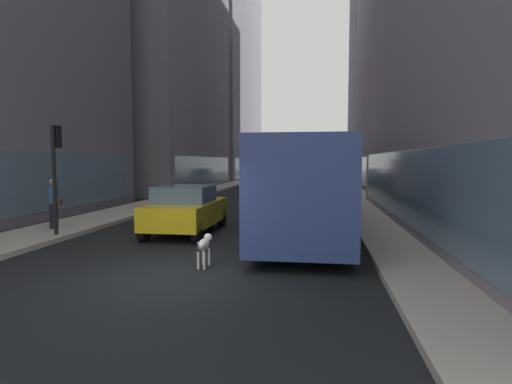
% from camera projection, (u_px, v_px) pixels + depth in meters
% --- Properties ---
extents(ground_plane, '(120.00, 120.00, 0.00)m').
position_uv_depth(ground_plane, '(287.00, 184.00, 43.22)').
color(ground_plane, black).
extents(sidewalk_left, '(2.40, 110.00, 0.15)m').
position_uv_depth(sidewalk_left, '(234.00, 183.00, 44.06)').
color(sidewalk_left, '#ADA89E').
rests_on(sidewalk_left, ground).
extents(sidewalk_right, '(2.40, 110.00, 0.15)m').
position_uv_depth(sidewalk_right, '(342.00, 184.00, 42.37)').
color(sidewalk_right, '#9E9991').
rests_on(sidewalk_right, ground).
extents(building_left_mid, '(11.17, 18.27, 27.39)m').
position_uv_depth(building_left_mid, '(144.00, 31.00, 35.59)').
color(building_left_mid, slate).
rests_on(building_left_mid, ground).
extents(building_left_far, '(11.14, 23.61, 28.40)m').
position_uv_depth(building_left_far, '(211.00, 78.00, 58.11)').
color(building_left_far, slate).
rests_on(building_left_far, ground).
extents(building_right_far, '(8.94, 15.37, 41.47)m').
position_uv_depth(building_right_far, '(390.00, 14.00, 51.09)').
color(building_right_far, '#4C515B').
rests_on(building_right_far, ground).
extents(transit_bus, '(2.78, 11.53, 3.05)m').
position_uv_depth(transit_bus, '(307.00, 180.00, 14.28)').
color(transit_bus, '#33478C').
rests_on(transit_bus, ground).
extents(car_white_van, '(1.84, 4.19, 1.62)m').
position_uv_depth(car_white_van, '(263.00, 176.00, 45.49)').
color(car_white_van, silver).
rests_on(car_white_van, ground).
extents(car_grey_wagon, '(1.85, 4.15, 1.62)m').
position_uv_depth(car_grey_wagon, '(298.00, 177.00, 41.69)').
color(car_grey_wagon, slate).
rests_on(car_grey_wagon, ground).
extents(car_blue_hatchback, '(1.78, 4.30, 1.62)m').
position_uv_depth(car_blue_hatchback, '(314.00, 175.00, 47.24)').
color(car_blue_hatchback, '#4C6BB7').
rests_on(car_blue_hatchback, ground).
extents(car_yellow_taxi, '(1.89, 4.04, 1.62)m').
position_uv_depth(car_yellow_taxi, '(186.00, 209.00, 13.87)').
color(car_yellow_taxi, yellow).
rests_on(car_yellow_taxi, ground).
extents(car_silver_sedan, '(1.76, 4.40, 1.62)m').
position_uv_depth(car_silver_sedan, '(262.00, 182.00, 32.51)').
color(car_silver_sedan, '#B7BABF').
rests_on(car_silver_sedan, ground).
extents(box_truck, '(2.30, 7.50, 3.05)m').
position_uv_depth(box_truck, '(312.00, 174.00, 25.16)').
color(box_truck, '#A51919').
rests_on(box_truck, ground).
extents(dalmatian_dog, '(0.22, 0.96, 0.72)m').
position_uv_depth(dalmatian_dog, '(204.00, 245.00, 9.52)').
color(dalmatian_dog, white).
rests_on(dalmatian_dog, ground).
extents(pedestrian_with_handbag, '(0.45, 0.34, 1.69)m').
position_uv_depth(pedestrian_with_handbag, '(54.00, 203.00, 14.03)').
color(pedestrian_with_handbag, '#1E1E2D').
rests_on(pedestrian_with_handbag, sidewalk_left).
extents(traffic_light_near, '(0.24, 0.41, 3.40)m').
position_uv_depth(traffic_light_near, '(55.00, 161.00, 12.78)').
color(traffic_light_near, black).
rests_on(traffic_light_near, sidewalk_left).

